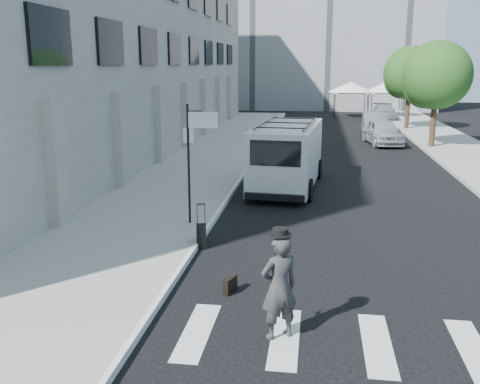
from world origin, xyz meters
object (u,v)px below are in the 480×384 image
(briefcase, at_px, (230,285))
(parked_car_a, at_px, (383,132))
(parked_car_b, at_px, (375,124))
(parked_car_c, at_px, (384,112))
(businessman, at_px, (279,287))
(suitcase, at_px, (201,236))
(cargo_van, at_px, (288,155))

(briefcase, height_order, parked_car_a, parked_car_a)
(parked_car_b, relative_size, parked_car_c, 1.00)
(businessman, relative_size, suitcase, 1.67)
(parked_car_b, bearing_deg, parked_car_a, -88.14)
(businessman, distance_m, parked_car_a, 24.72)
(parked_car_a, bearing_deg, parked_car_c, 74.95)
(cargo_van, xyz_separation_m, parked_car_a, (5.03, 12.22, -0.52))
(businessman, xyz_separation_m, parked_car_a, (4.52, 24.30, -0.20))
(suitcase, distance_m, parked_car_c, 35.38)
(suitcase, xyz_separation_m, parked_car_b, (6.90, 24.17, 0.47))
(parked_car_c, bearing_deg, businessman, -98.15)
(briefcase, relative_size, suitcase, 0.39)
(cargo_van, relative_size, parked_car_b, 1.43)
(cargo_van, xyz_separation_m, parked_car_b, (5.03, 16.65, -0.50))
(parked_car_a, bearing_deg, parked_car_b, 82.00)
(suitcase, bearing_deg, cargo_van, 63.62)
(suitcase, bearing_deg, parked_car_c, 63.34)
(parked_car_a, bearing_deg, cargo_van, -120.38)
(businessman, relative_size, parked_car_a, 0.43)
(parked_car_c, bearing_deg, briefcase, -100.31)
(businessman, bearing_deg, parked_car_c, -130.59)
(briefcase, distance_m, parked_car_c, 37.83)
(businessman, height_order, parked_car_c, businessman)
(parked_car_a, height_order, parked_car_c, parked_car_a)
(businessman, relative_size, parked_car_b, 0.41)
(briefcase, distance_m, suitcase, 3.05)
(businessman, xyz_separation_m, parked_car_b, (4.52, 28.73, -0.18))
(suitcase, height_order, parked_car_b, parked_car_b)
(businessman, distance_m, briefcase, 2.26)
(briefcase, bearing_deg, businessman, -38.37)
(briefcase, relative_size, parked_car_a, 0.10)
(suitcase, distance_m, parked_car_a, 20.91)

